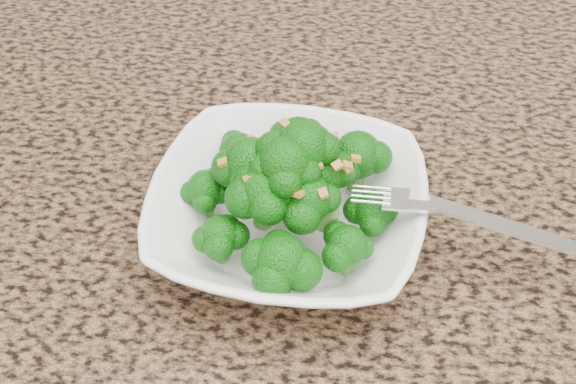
# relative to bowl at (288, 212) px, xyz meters

# --- Properties ---
(granite_counter) EXTENTS (1.64, 1.04, 0.03)m
(granite_counter) POSITION_rel_bowl_xyz_m (0.13, -0.09, -0.04)
(granite_counter) COLOR brown
(granite_counter) RESTS_ON cabinet
(bowl) EXTENTS (0.23, 0.23, 0.05)m
(bowl) POSITION_rel_bowl_xyz_m (0.00, 0.00, 0.00)
(bowl) COLOR white
(bowl) RESTS_ON granite_counter
(broccoli_pile) EXTENTS (0.19, 0.19, 0.07)m
(broccoli_pile) POSITION_rel_bowl_xyz_m (0.00, 0.00, 0.06)
(broccoli_pile) COLOR #0F640B
(broccoli_pile) RESTS_ON bowl
(garlic_topping) EXTENTS (0.12, 0.12, 0.01)m
(garlic_topping) POSITION_rel_bowl_xyz_m (0.00, 0.00, 0.10)
(garlic_topping) COLOR #BC832D
(garlic_topping) RESTS_ON broccoli_pile
(fork) EXTENTS (0.19, 0.05, 0.01)m
(fork) POSITION_rel_bowl_xyz_m (0.11, -0.01, 0.03)
(fork) COLOR silver
(fork) RESTS_ON bowl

